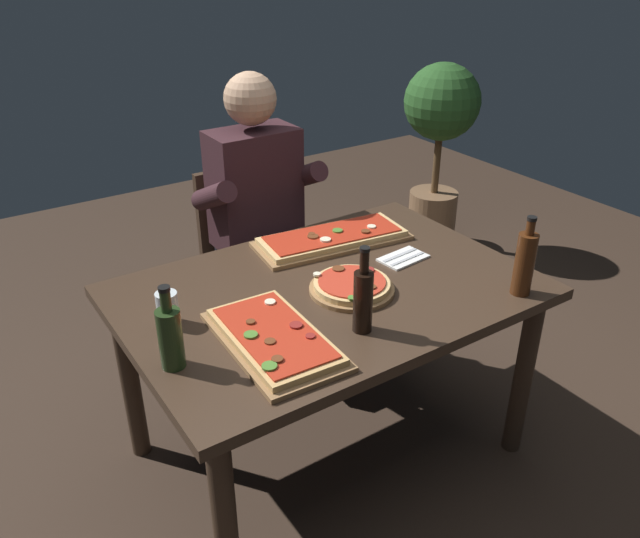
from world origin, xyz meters
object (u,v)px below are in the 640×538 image
at_px(pizza_rectangular_left, 274,338).
at_px(pizza_round_far, 352,286).
at_px(oil_bottle_amber, 525,262).
at_px(tumbler_near_camera, 168,308).
at_px(pizza_rectangular_front, 332,238).
at_px(seated_diner, 260,210).
at_px(dining_table, 328,311).
at_px(potted_plant_corner, 439,134).
at_px(wine_bottle_dark, 363,299).
at_px(vinegar_bottle_green, 170,336).
at_px(diner_chair, 250,252).

xyz_separation_m(pizza_rectangular_left, pizza_round_far, (0.38, 0.12, -0.00)).
distance_m(oil_bottle_amber, tumbler_near_camera, 1.17).
height_order(pizza_rectangular_front, pizza_round_far, same).
bearing_deg(oil_bottle_amber, seated_diner, 108.66).
bearing_deg(pizza_rectangular_front, dining_table, -127.13).
bearing_deg(potted_plant_corner, tumbler_near_camera, -153.13).
bearing_deg(oil_bottle_amber, wine_bottle_dark, 168.72).
xyz_separation_m(pizza_rectangular_front, tumbler_near_camera, (-0.76, -0.20, 0.03)).
bearing_deg(potted_plant_corner, dining_table, -143.93).
xyz_separation_m(pizza_rectangular_front, vinegar_bottle_green, (-0.83, -0.41, 0.08)).
xyz_separation_m(oil_bottle_amber, potted_plant_corner, (1.12, 1.59, -0.12)).
bearing_deg(pizza_rectangular_left, vinegar_bottle_green, 168.00).
bearing_deg(seated_diner, pizza_rectangular_front, -80.48).
distance_m(tumbler_near_camera, seated_diner, 0.94).
relative_size(pizza_round_far, potted_plant_corner, 0.25).
bearing_deg(wine_bottle_dark, diner_chair, 79.83).
distance_m(dining_table, pizza_round_far, 0.14).
distance_m(wine_bottle_dark, oil_bottle_amber, 0.60).
bearing_deg(seated_diner, vinegar_bottle_green, -131.26).
bearing_deg(pizza_rectangular_left, tumbler_near_camera, 128.06).
bearing_deg(dining_table, seated_diner, 79.16).
relative_size(pizza_rectangular_front, pizza_rectangular_left, 1.26).
bearing_deg(tumbler_near_camera, pizza_rectangular_left, -51.94).
xyz_separation_m(pizza_rectangular_front, potted_plant_corner, (1.43, 0.91, -0.03)).
distance_m(tumbler_near_camera, potted_plant_corner, 2.45).
bearing_deg(potted_plant_corner, seated_diner, -162.92).
relative_size(pizza_rectangular_left, tumbler_near_camera, 4.65).
relative_size(pizza_rectangular_front, pizza_round_far, 2.18).
height_order(pizza_rectangular_front, oil_bottle_amber, oil_bottle_amber).
bearing_deg(dining_table, potted_plant_corner, 36.07).
bearing_deg(pizza_round_far, potted_plant_corner, 38.46).
bearing_deg(potted_plant_corner, diner_chair, -167.19).
bearing_deg(wine_bottle_dark, pizza_rectangular_front, 63.65).
bearing_deg(seated_diner, oil_bottle_amber, -71.34).
height_order(pizza_round_far, potted_plant_corner, potted_plant_corner).
bearing_deg(potted_plant_corner, vinegar_bottle_green, -149.62).
distance_m(oil_bottle_amber, seated_diner, 1.20).
relative_size(pizza_rectangular_front, diner_chair, 0.73).
xyz_separation_m(vinegar_bottle_green, diner_chair, (0.76, 0.98, -0.35)).
bearing_deg(vinegar_bottle_green, seated_diner, 48.74).
relative_size(pizza_round_far, oil_bottle_amber, 1.04).
bearing_deg(tumbler_near_camera, pizza_round_far, -14.64).
bearing_deg(seated_diner, tumbler_near_camera, -136.62).
distance_m(dining_table, oil_bottle_amber, 0.69).
height_order(wine_bottle_dark, oil_bottle_amber, wine_bottle_dark).
xyz_separation_m(pizza_rectangular_front, diner_chair, (-0.08, 0.57, -0.27)).
height_order(pizza_rectangular_left, wine_bottle_dark, wine_bottle_dark).
relative_size(dining_table, tumbler_near_camera, 12.85).
height_order(oil_bottle_amber, diner_chair, oil_bottle_amber).
height_order(pizza_rectangular_left, diner_chair, diner_chair).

